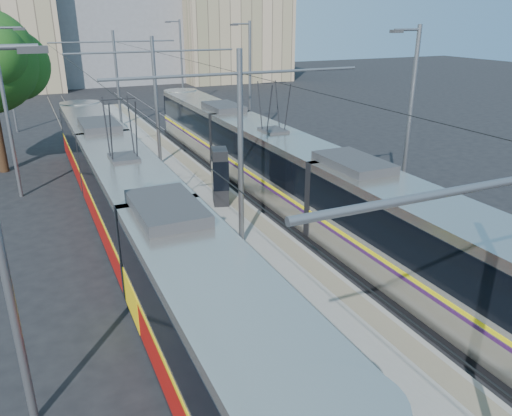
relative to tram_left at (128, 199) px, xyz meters
name	(u,v)px	position (x,y,z in m)	size (l,w,h in m)	color
ground	(370,379)	(3.60, -10.71, -1.71)	(160.00, 160.00, 0.00)	black
platform	(175,180)	(3.60, 6.29, -1.56)	(4.00, 50.00, 0.30)	gray
tactile_strip_left	(148,180)	(2.15, 6.29, -1.40)	(0.70, 50.00, 0.01)	gray
tactile_strip_right	(201,173)	(5.05, 6.29, -1.40)	(0.70, 50.00, 0.01)	gray
rails	(175,182)	(3.60, 6.29, -1.69)	(8.71, 70.00, 0.03)	gray
tram_left	(128,199)	(0.00, 0.00, 0.00)	(2.43, 30.21, 5.50)	black
tram_right	(273,161)	(7.20, 1.90, 0.15)	(2.43, 31.77, 5.50)	black
catenary	(187,105)	(3.60, 3.44, 2.82)	(9.20, 70.00, 7.00)	slate
street_lamps	(151,93)	(3.60, 10.29, 2.47)	(15.18, 38.22, 8.00)	slate
shelter	(220,175)	(4.40, 1.57, -0.08)	(0.99, 1.30, 2.54)	black
building_centre	(116,18)	(9.60, 53.29, 6.31)	(18.36, 14.28, 16.01)	gray
building_right	(232,36)	(23.60, 47.29, 4.02)	(14.28, 10.20, 11.44)	tan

